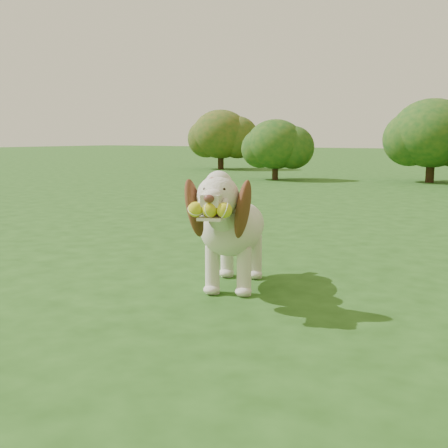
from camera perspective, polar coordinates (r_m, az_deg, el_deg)
The scene contains 5 objects.
ground at distance 3.64m, azimuth 7.61°, elevation -5.64°, with size 80.00×80.00×0.00m, color #1F4614.
dog at distance 3.32m, azimuth 0.83°, elevation -0.10°, with size 0.63×1.10×0.73m.
shrub_a at distance 11.93m, azimuth 5.25°, elevation 8.07°, with size 1.22×1.22×1.27m.
shrub_b at distance 11.90m, azimuth 20.39°, elevation 8.64°, with size 1.59×1.59×1.65m.
shrub_e at distance 15.80m, azimuth -0.33°, elevation 9.11°, with size 1.59×1.59×1.64m.
Camera 1 is at (1.46, -3.21, 0.91)m, focal length 45.00 mm.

